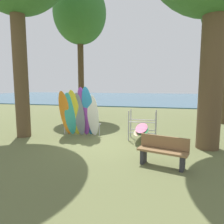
{
  "coord_description": "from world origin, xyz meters",
  "views": [
    {
      "loc": [
        2.21,
        -7.7,
        2.3
      ],
      "look_at": [
        0.0,
        1.25,
        1.1
      ],
      "focal_mm": 33.07,
      "sensor_mm": 36.0,
      "label": 1
    }
  ],
  "objects_px": {
    "tree_far_left_back": "(80,14)",
    "park_bench": "(163,151)",
    "board_storage_rack": "(142,129)",
    "leaning_board_pile": "(79,114)"
  },
  "relations": [
    {
      "from": "leaning_board_pile",
      "to": "board_storage_rack",
      "type": "xyz_separation_m",
      "value": [
        2.8,
        0.12,
        -0.57
      ]
    },
    {
      "from": "tree_far_left_back",
      "to": "board_storage_rack",
      "type": "height_order",
      "value": "tree_far_left_back"
    },
    {
      "from": "leaning_board_pile",
      "to": "tree_far_left_back",
      "type": "bearing_deg",
      "value": 111.13
    },
    {
      "from": "leaning_board_pile",
      "to": "park_bench",
      "type": "height_order",
      "value": "leaning_board_pile"
    },
    {
      "from": "board_storage_rack",
      "to": "leaning_board_pile",
      "type": "bearing_deg",
      "value": -177.5
    },
    {
      "from": "board_storage_rack",
      "to": "park_bench",
      "type": "xyz_separation_m",
      "value": [
        0.87,
        -2.77,
        -0.02
      ]
    },
    {
      "from": "tree_far_left_back",
      "to": "park_bench",
      "type": "height_order",
      "value": "tree_far_left_back"
    },
    {
      "from": "leaning_board_pile",
      "to": "park_bench",
      "type": "relative_size",
      "value": 1.55
    },
    {
      "from": "leaning_board_pile",
      "to": "park_bench",
      "type": "xyz_separation_m",
      "value": [
        3.67,
        -2.64,
        -0.59
      ]
    },
    {
      "from": "board_storage_rack",
      "to": "tree_far_left_back",
      "type": "bearing_deg",
      "value": 133.42
    }
  ]
}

